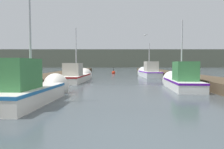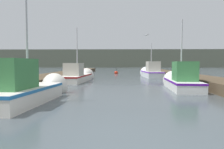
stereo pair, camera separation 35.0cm
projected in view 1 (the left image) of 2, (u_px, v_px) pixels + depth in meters
ground_plane at (141, 147)px, 3.51m from camera, size 200.00×200.00×0.00m
dock_left at (60, 76)px, 19.50m from camera, size 2.44×40.00×0.54m
dock_right at (176, 76)px, 19.44m from camera, size 2.44×40.00×0.54m
distant_shore_ridge at (114, 59)px, 77.47m from camera, size 120.00×16.00×6.35m
fishing_boat_0 at (35, 89)px, 7.62m from camera, size 1.80×4.81×4.35m
fishing_boat_1 at (182, 80)px, 11.74m from camera, size 1.80×4.97×4.38m
fishing_boat_2 at (78, 76)px, 16.59m from camera, size 1.93×6.33×4.76m
fishing_boat_3 at (150, 72)px, 21.82m from camera, size 1.73×5.86×4.05m
channel_buoy at (114, 73)px, 28.14m from camera, size 0.51×0.51×1.01m
seagull_1 at (146, 35)px, 18.22m from camera, size 0.52×0.40×0.12m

